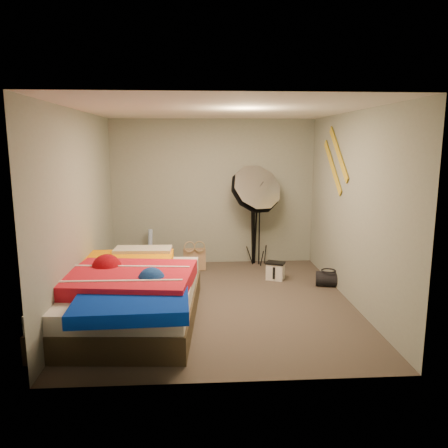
{
  "coord_description": "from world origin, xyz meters",
  "views": [
    {
      "loc": [
        -0.28,
        -5.55,
        2.1
      ],
      "look_at": [
        0.1,
        0.6,
        0.95
      ],
      "focal_mm": 35.0,
      "sensor_mm": 36.0,
      "label": 1
    }
  ],
  "objects": [
    {
      "name": "floor",
      "position": [
        0.0,
        0.0,
        0.0
      ],
      "size": [
        4.0,
        4.0,
        0.0
      ],
      "primitive_type": "plane",
      "color": "#494136",
      "rests_on": "ground"
    },
    {
      "name": "wall_left",
      "position": [
        -1.75,
        0.0,
        1.25
      ],
      "size": [
        0.0,
        4.0,
        4.0
      ],
      "primitive_type": "plane",
      "rotation": [
        1.57,
        0.0,
        1.57
      ],
      "color": "gray",
      "rests_on": "floor"
    },
    {
      "name": "wall_stripe_lower",
      "position": [
        1.73,
        0.85,
        1.75
      ],
      "size": [
        0.02,
        0.91,
        0.78
      ],
      "primitive_type": "cube",
      "rotation": [
        0.7,
        0.0,
        0.0
      ],
      "color": "gold",
      "rests_on": "wall_right"
    },
    {
      "name": "bed",
      "position": [
        -1.1,
        -0.54,
        0.33
      ],
      "size": [
        1.71,
        2.49,
        0.66
      ],
      "color": "#463925",
      "rests_on": "floor"
    },
    {
      "name": "wall_stripe_upper",
      "position": [
        1.73,
        0.6,
        1.95
      ],
      "size": [
        0.02,
        0.91,
        0.78
      ],
      "primitive_type": "cube",
      "rotation": [
        0.7,
        0.0,
        0.0
      ],
      "color": "gold",
      "rests_on": "wall_right"
    },
    {
      "name": "wall_right",
      "position": [
        1.75,
        0.0,
        1.25
      ],
      "size": [
        0.0,
        4.0,
        4.0
      ],
      "primitive_type": "plane",
      "rotation": [
        1.57,
        0.0,
        -1.57
      ],
      "color": "gray",
      "rests_on": "floor"
    },
    {
      "name": "wrapping_roll",
      "position": [
        -1.1,
        1.79,
        0.32
      ],
      "size": [
        0.1,
        0.19,
        0.65
      ],
      "primitive_type": "cylinder",
      "rotation": [
        -0.17,
        0.0,
        -0.13
      ],
      "color": "#5683CC",
      "rests_on": "floor"
    },
    {
      "name": "wall_back",
      "position": [
        0.0,
        2.0,
        1.25
      ],
      "size": [
        3.5,
        0.0,
        3.5
      ],
      "primitive_type": "plane",
      "rotation": [
        1.57,
        0.0,
        0.0
      ],
      "color": "gray",
      "rests_on": "floor"
    },
    {
      "name": "ceiling",
      "position": [
        0.0,
        0.0,
        2.5
      ],
      "size": [
        4.0,
        4.0,
        0.0
      ],
      "primitive_type": "plane",
      "rotation": [
        3.14,
        0.0,
        0.0
      ],
      "color": "silver",
      "rests_on": "wall_back"
    },
    {
      "name": "wall_front",
      "position": [
        0.0,
        -2.0,
        1.25
      ],
      "size": [
        3.5,
        0.0,
        3.5
      ],
      "primitive_type": "plane",
      "rotation": [
        -1.57,
        0.0,
        0.0
      ],
      "color": "gray",
      "rests_on": "floor"
    },
    {
      "name": "camera_case",
      "position": [
        0.92,
        0.92,
        0.13
      ],
      "size": [
        0.31,
        0.27,
        0.26
      ],
      "primitive_type": "cube",
      "rotation": [
        0.0,
        0.0,
        -0.41
      ],
      "color": "silver",
      "rests_on": "floor"
    },
    {
      "name": "tote_bag",
      "position": [
        -0.34,
        1.52,
        0.18
      ],
      "size": [
        0.38,
        0.18,
        0.38
      ],
      "primitive_type": "cube",
      "rotation": [
        -0.14,
        0.0,
        0.06
      ],
      "color": "tan",
      "rests_on": "floor"
    },
    {
      "name": "camera_tripod",
      "position": [
        0.7,
        1.87,
        0.72
      ],
      "size": [
        0.07,
        0.07,
        1.26
      ],
      "color": "black",
      "rests_on": "floor"
    },
    {
      "name": "duffel_bag",
      "position": [
        1.65,
        0.56,
        0.11
      ],
      "size": [
        0.4,
        0.29,
        0.22
      ],
      "primitive_type": "cylinder",
      "rotation": [
        0.0,
        1.57,
        -0.23
      ],
      "color": "black",
      "rests_on": "floor"
    },
    {
      "name": "photo_umbrella",
      "position": [
        0.68,
        1.65,
        1.31
      ],
      "size": [
        0.98,
        0.84,
        1.83
      ],
      "color": "black",
      "rests_on": "floor"
    }
  ]
}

